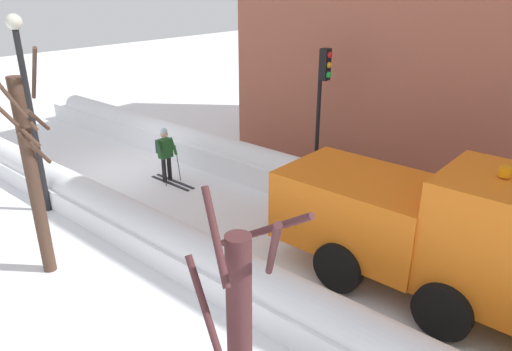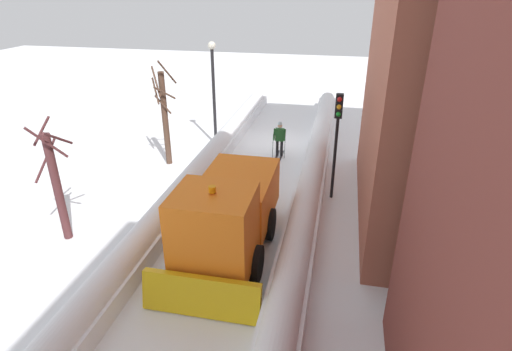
# 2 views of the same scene
# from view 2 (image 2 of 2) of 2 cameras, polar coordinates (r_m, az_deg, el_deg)

# --- Properties ---
(ground_plane) EXTENTS (80.00, 80.00, 0.00)m
(ground_plane) POSITION_cam_2_polar(r_m,az_deg,el_deg) (14.01, -4.34, -9.71)
(ground_plane) COLOR white
(snowbank_left) EXTENTS (1.10, 36.00, 1.19)m
(snowbank_left) POSITION_cam_2_polar(r_m,az_deg,el_deg) (13.31, 5.90, -9.00)
(snowbank_left) COLOR white
(snowbank_left) RESTS_ON ground
(snowbank_right) EXTENTS (1.10, 36.00, 1.04)m
(snowbank_right) POSITION_cam_2_polar(r_m,az_deg,el_deg) (14.55, -13.78, -6.84)
(snowbank_right) COLOR white
(snowbank_right) RESTS_ON ground
(plow_truck) EXTENTS (3.20, 5.98, 3.12)m
(plow_truck) POSITION_cam_2_polar(r_m,az_deg,el_deg) (12.89, -3.92, -5.27)
(plow_truck) COLOR orange
(plow_truck) RESTS_ON ground
(skier) EXTENTS (0.62, 1.80, 1.81)m
(skier) POSITION_cam_2_polar(r_m,az_deg,el_deg) (20.59, 3.29, 5.32)
(skier) COLOR black
(skier) RESTS_ON ground
(traffic_light_pole) EXTENTS (0.28, 0.42, 4.32)m
(traffic_light_pole) POSITION_cam_2_polar(r_m,az_deg,el_deg) (15.92, 11.16, 6.55)
(traffic_light_pole) COLOR black
(traffic_light_pole) RESTS_ON ground
(street_lamp) EXTENTS (0.40, 0.40, 5.36)m
(street_lamp) POSITION_cam_2_polar(r_m,az_deg,el_deg) (21.57, -5.92, 12.76)
(street_lamp) COLOR black
(street_lamp) RESTS_ON ground
(bare_tree_near) EXTENTS (1.13, 1.11, 5.01)m
(bare_tree_near) POSITION_cam_2_polar(r_m,az_deg,el_deg) (19.68, -12.49, 8.00)
(bare_tree_near) COLOR #4E372A
(bare_tree_near) RESTS_ON ground
(bare_tree_mid) EXTENTS (1.13, 1.28, 4.25)m
(bare_tree_mid) POSITION_cam_2_polar(r_m,az_deg,el_deg) (14.87, -25.85, -1.08)
(bare_tree_mid) COLOR #502A2B
(bare_tree_mid) RESTS_ON ground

